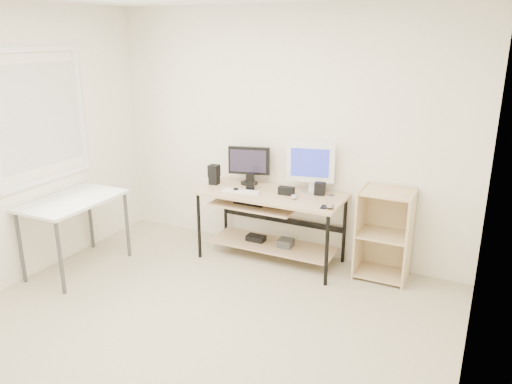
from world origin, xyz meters
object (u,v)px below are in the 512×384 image
Objects in this scene: side_table at (73,207)px; black_monitor at (249,163)px; white_imac at (311,164)px; audio_controller at (250,181)px; desk at (269,212)px; shelf_unit at (385,233)px.

black_monitor is at bearing 42.99° from side_table.
black_monitor reaches higher than side_table.
white_imac is 0.66m from audio_controller.
desk is 0.58m from black_monitor.
shelf_unit is at bearing 23.33° from side_table.
shelf_unit reaches higher than side_table.
white_imac is at bearing -13.26° from black_monitor.
side_table is 2.41m from white_imac.
audio_controller is at bearing 177.95° from desk.
shelf_unit is 1.59m from black_monitor.
shelf_unit is 5.17× the size of audio_controller.
side_table is 2.24× the size of black_monitor.
side_table is at bearing -157.57° from audio_controller.
white_imac is (2.02, 1.26, 0.38)m from side_table.
white_imac is (-0.81, 0.04, 0.60)m from shelf_unit.
side_table is 1.80m from audio_controller.
black_monitor is 0.86× the size of white_imac.
desk is at bearing 32.65° from side_table.
desk is 1.67× the size of shelf_unit.
black_monitor is (1.33, 1.24, 0.32)m from side_table.
white_imac is at bearing 28.54° from desk.
side_table is at bearing -156.67° from shelf_unit.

